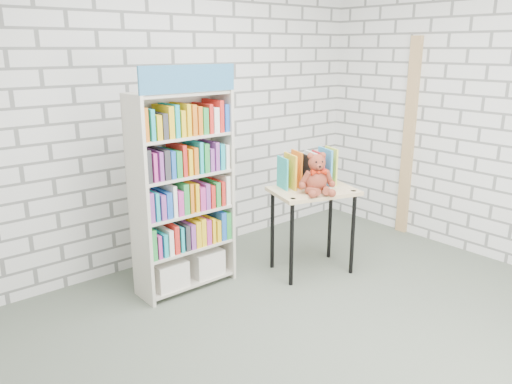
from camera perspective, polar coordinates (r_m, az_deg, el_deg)
ground at (r=3.73m, az=8.61°, el=-16.17°), size 4.50×4.50×0.00m
room_shell at (r=3.16m, az=9.99°, el=12.31°), size 4.52×4.02×2.81m
bookshelf at (r=4.13m, az=-8.39°, el=0.08°), size 0.83×0.32×1.86m
display_table at (r=4.47m, az=6.54°, el=-1.02°), size 0.84×0.69×0.78m
table_books at (r=4.50m, az=5.91°, el=2.55°), size 0.55×0.36×0.30m
teddy_bear at (r=4.29m, az=6.99°, el=1.71°), size 0.33×0.32×0.35m
door_trim at (r=5.59m, az=17.05°, el=5.87°), size 0.05×0.12×2.10m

